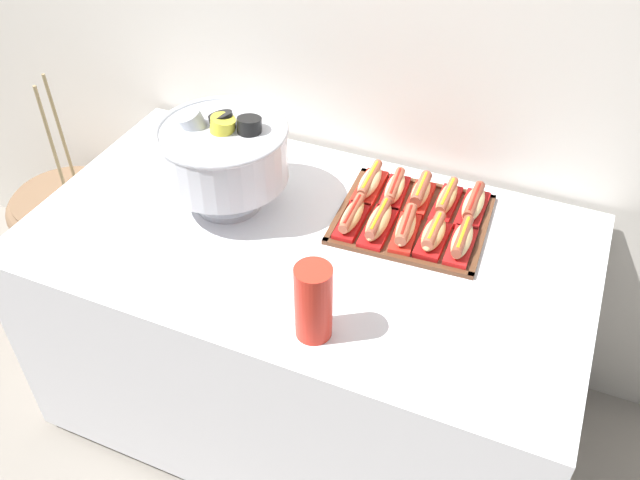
{
  "coord_description": "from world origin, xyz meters",
  "views": [
    {
      "loc": [
        0.58,
        -1.27,
        1.94
      ],
      "look_at": [
        0.05,
        -0.02,
        0.77
      ],
      "focal_mm": 38.11,
      "sensor_mm": 36.0,
      "label": 1
    }
  ],
  "objects_px": {
    "hot_dog_8": "(446,200)",
    "hot_dog_9": "(473,205)",
    "hot_dog_3": "(433,235)",
    "cup_stack": "(313,302)",
    "floor_vase": "(80,244)",
    "hot_dog_6": "(395,189)",
    "hot_dog_1": "(378,222)",
    "hot_dog_2": "(406,228)",
    "buffet_table": "(308,326)",
    "hot_dog_4": "(462,241)",
    "donut": "(179,136)",
    "serving_tray": "(412,219)",
    "hot_dog_5": "(370,183)",
    "hot_dog_7": "(420,193)",
    "hot_dog_0": "(352,217)",
    "punch_bowl": "(224,152)"
  },
  "relations": [
    {
      "from": "hot_dog_1",
      "to": "hot_dog_9",
      "type": "xyz_separation_m",
      "value": [
        0.22,
        0.18,
        -0.0
      ]
    },
    {
      "from": "punch_bowl",
      "to": "cup_stack",
      "type": "distance_m",
      "value": 0.55
    },
    {
      "from": "hot_dog_1",
      "to": "hot_dog_8",
      "type": "xyz_separation_m",
      "value": [
        0.14,
        0.17,
        -0.0
      ]
    },
    {
      "from": "hot_dog_2",
      "to": "cup_stack",
      "type": "bearing_deg",
      "value": -102.82
    },
    {
      "from": "hot_dog_2",
      "to": "hot_dog_3",
      "type": "relative_size",
      "value": 1.1
    },
    {
      "from": "hot_dog_6",
      "to": "punch_bowl",
      "type": "distance_m",
      "value": 0.5
    },
    {
      "from": "hot_dog_5",
      "to": "punch_bowl",
      "type": "distance_m",
      "value": 0.43
    },
    {
      "from": "hot_dog_2",
      "to": "cup_stack",
      "type": "distance_m",
      "value": 0.42
    },
    {
      "from": "serving_tray",
      "to": "hot_dog_0",
      "type": "distance_m",
      "value": 0.17
    },
    {
      "from": "buffet_table",
      "to": "hot_dog_2",
      "type": "xyz_separation_m",
      "value": [
        0.25,
        0.1,
        0.39
      ]
    },
    {
      "from": "floor_vase",
      "to": "hot_dog_1",
      "type": "distance_m",
      "value": 1.36
    },
    {
      "from": "hot_dog_7",
      "to": "cup_stack",
      "type": "height_order",
      "value": "cup_stack"
    },
    {
      "from": "hot_dog_5",
      "to": "hot_dog_6",
      "type": "xyz_separation_m",
      "value": [
        0.07,
        0.0,
        -0.0
      ]
    },
    {
      "from": "hot_dog_0",
      "to": "hot_dog_5",
      "type": "height_order",
      "value": "hot_dog_5"
    },
    {
      "from": "hot_dog_5",
      "to": "hot_dog_8",
      "type": "relative_size",
      "value": 1.01
    },
    {
      "from": "floor_vase",
      "to": "serving_tray",
      "type": "xyz_separation_m",
      "value": [
        1.3,
        -0.01,
        0.54
      ]
    },
    {
      "from": "buffet_table",
      "to": "hot_dog_1",
      "type": "bearing_deg",
      "value": 27.94
    },
    {
      "from": "serving_tray",
      "to": "hot_dog_9",
      "type": "height_order",
      "value": "hot_dog_9"
    },
    {
      "from": "serving_tray",
      "to": "hot_dog_2",
      "type": "distance_m",
      "value": 0.09
    },
    {
      "from": "buffet_table",
      "to": "cup_stack",
      "type": "relative_size",
      "value": 7.65
    },
    {
      "from": "hot_dog_5",
      "to": "donut",
      "type": "height_order",
      "value": "hot_dog_5"
    },
    {
      "from": "hot_dog_8",
      "to": "hot_dog_9",
      "type": "xyz_separation_m",
      "value": [
        0.07,
        0.0,
        0.0
      ]
    },
    {
      "from": "donut",
      "to": "hot_dog_0",
      "type": "bearing_deg",
      "value": -15.51
    },
    {
      "from": "hot_dog_7",
      "to": "cup_stack",
      "type": "distance_m",
      "value": 0.58
    },
    {
      "from": "hot_dog_7",
      "to": "hot_dog_4",
      "type": "bearing_deg",
      "value": -44.64
    },
    {
      "from": "serving_tray",
      "to": "hot_dog_5",
      "type": "height_order",
      "value": "hot_dog_5"
    },
    {
      "from": "hot_dog_9",
      "to": "donut",
      "type": "distance_m",
      "value": 0.96
    },
    {
      "from": "hot_dog_3",
      "to": "cup_stack",
      "type": "xyz_separation_m",
      "value": [
        -0.17,
        -0.41,
        0.06
      ]
    },
    {
      "from": "hot_dog_4",
      "to": "donut",
      "type": "relative_size",
      "value": 1.12
    },
    {
      "from": "floor_vase",
      "to": "donut",
      "type": "xyz_separation_m",
      "value": [
        0.49,
        0.08,
        0.56
      ]
    },
    {
      "from": "buffet_table",
      "to": "hot_dog_3",
      "type": "distance_m",
      "value": 0.52
    },
    {
      "from": "buffet_table",
      "to": "donut",
      "type": "xyz_separation_m",
      "value": [
        -0.57,
        0.27,
        0.38
      ]
    },
    {
      "from": "buffet_table",
      "to": "floor_vase",
      "type": "xyz_separation_m",
      "value": [
        -1.05,
        0.19,
        -0.18
      ]
    },
    {
      "from": "floor_vase",
      "to": "hot_dog_7",
      "type": "distance_m",
      "value": 1.42
    },
    {
      "from": "cup_stack",
      "to": "floor_vase",
      "type": "bearing_deg",
      "value": 157.78
    },
    {
      "from": "hot_dog_4",
      "to": "hot_dog_9",
      "type": "height_order",
      "value": "hot_dog_4"
    },
    {
      "from": "hot_dog_2",
      "to": "hot_dog_3",
      "type": "xyz_separation_m",
      "value": [
        0.07,
        0.0,
        -0.0
      ]
    },
    {
      "from": "hot_dog_3",
      "to": "donut",
      "type": "bearing_deg",
      "value": 169.03
    },
    {
      "from": "hot_dog_4",
      "to": "hot_dog_7",
      "type": "height_order",
      "value": "hot_dog_7"
    },
    {
      "from": "punch_bowl",
      "to": "donut",
      "type": "height_order",
      "value": "punch_bowl"
    },
    {
      "from": "buffet_table",
      "to": "hot_dog_5",
      "type": "relative_size",
      "value": 8.46
    },
    {
      "from": "hot_dog_5",
      "to": "hot_dog_1",
      "type": "bearing_deg",
      "value": -62.47
    },
    {
      "from": "hot_dog_2",
      "to": "donut",
      "type": "distance_m",
      "value": 0.83
    },
    {
      "from": "floor_vase",
      "to": "hot_dog_6",
      "type": "distance_m",
      "value": 1.35
    },
    {
      "from": "buffet_table",
      "to": "punch_bowl",
      "type": "distance_m",
      "value": 0.6
    },
    {
      "from": "buffet_table",
      "to": "hot_dog_7",
      "type": "relative_size",
      "value": 9.49
    },
    {
      "from": "buffet_table",
      "to": "hot_dog_1",
      "type": "height_order",
      "value": "hot_dog_1"
    },
    {
      "from": "hot_dog_2",
      "to": "buffet_table",
      "type": "bearing_deg",
      "value": -158.87
    },
    {
      "from": "cup_stack",
      "to": "donut",
      "type": "xyz_separation_m",
      "value": [
        -0.72,
        0.58,
        -0.08
      ]
    },
    {
      "from": "hot_dog_5",
      "to": "hot_dog_9",
      "type": "relative_size",
      "value": 1.0
    }
  ]
}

